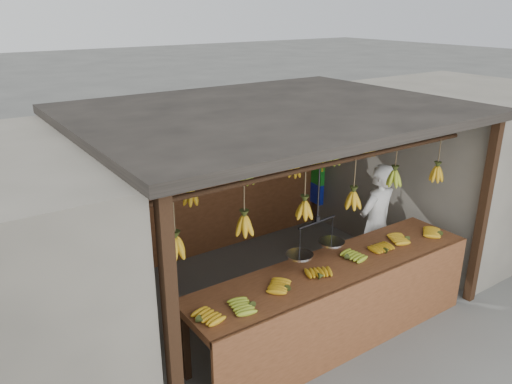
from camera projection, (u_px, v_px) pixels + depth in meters
ground at (269, 294)px, 6.35m from camera, size 80.00×80.00×0.00m
stall at (255, 138)px, 5.92m from camera, size 4.30×3.30×2.40m
neighbor_right at (455, 161)px, 7.86m from camera, size 3.00×3.00×2.30m
counter at (343, 287)px, 5.18m from camera, size 3.49×0.78×0.96m
hanging_bananas at (270, 175)px, 5.79m from camera, size 3.63×2.24×0.39m
balance_scale at (316, 244)px, 5.10m from camera, size 0.73×0.31×0.90m
vendor at (376, 225)px, 6.40m from camera, size 0.63×0.45×1.62m
bag_bundles at (318, 168)px, 8.08m from camera, size 0.08×0.26×1.19m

